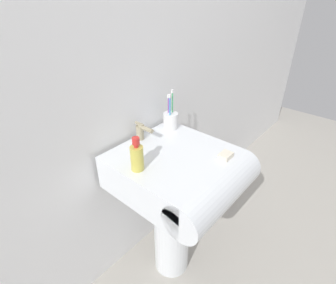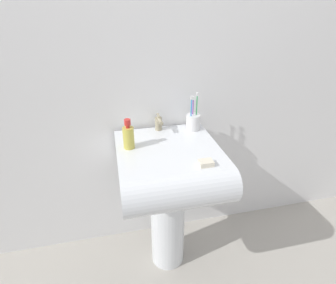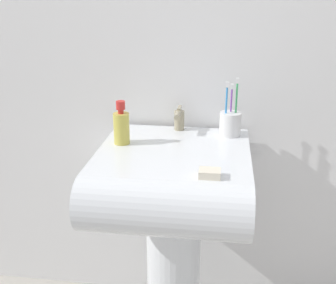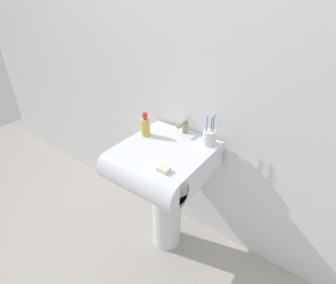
# 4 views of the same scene
# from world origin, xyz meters

# --- Properties ---
(wall_back) EXTENTS (5.00, 0.05, 2.40)m
(wall_back) POSITION_xyz_m (0.00, 0.30, 1.20)
(wall_back) COLOR white
(wall_back) RESTS_ON ground
(sink_pedestal) EXTENTS (0.21, 0.21, 0.67)m
(sink_pedestal) POSITION_xyz_m (0.00, 0.00, 0.33)
(sink_pedestal) COLOR white
(sink_pedestal) RESTS_ON ground
(sink_basin) EXTENTS (0.53, 0.60, 0.18)m
(sink_basin) POSITION_xyz_m (0.00, -0.07, 0.76)
(sink_basin) COLOR white
(sink_basin) RESTS_ON sink_pedestal
(faucet) EXTENTS (0.04, 0.12, 0.09)m
(faucet) POSITION_xyz_m (-0.01, 0.21, 0.89)
(faucet) COLOR tan
(faucet) RESTS_ON sink_basin
(toothbrush_cup) EXTENTS (0.08, 0.08, 0.22)m
(toothbrush_cup) POSITION_xyz_m (0.19, 0.18, 0.89)
(toothbrush_cup) COLOR white
(toothbrush_cup) RESTS_ON sink_basin
(soap_bottle) EXTENTS (0.06, 0.06, 0.16)m
(soap_bottle) POSITION_xyz_m (-0.20, 0.04, 0.91)
(soap_bottle) COLOR gold
(soap_bottle) RESTS_ON sink_basin
(bar_soap) EXTENTS (0.07, 0.05, 0.02)m
(bar_soap) POSITION_xyz_m (0.13, -0.21, 0.86)
(bar_soap) COLOR silver
(bar_soap) RESTS_ON sink_basin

